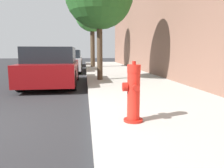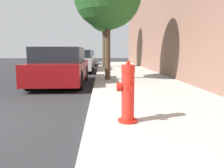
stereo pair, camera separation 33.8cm
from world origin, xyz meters
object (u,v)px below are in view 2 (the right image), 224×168
at_px(fire_hydrant, 128,94).
at_px(parked_car_far, 85,58).
at_px(street_tree_far, 104,15).
at_px(parked_car_near, 61,67).
at_px(parked_car_mid, 79,61).

distance_m(fire_hydrant, parked_car_far, 16.63).
distance_m(fire_hydrant, street_tree_far, 13.05).
height_order(parked_car_near, street_tree_far, street_tree_far).
relative_size(fire_hydrant, parked_car_far, 0.20).
relative_size(parked_car_near, street_tree_far, 0.83).
distance_m(fire_hydrant, parked_car_mid, 10.78).
bearing_deg(parked_car_near, fire_hydrant, -68.92).
bearing_deg(street_tree_far, fire_hydrant, -89.27).
bearing_deg(fire_hydrant, parked_car_far, 96.53).
bearing_deg(parked_car_far, street_tree_far, -65.91).
relative_size(fire_hydrant, parked_car_mid, 0.21).
height_order(fire_hydrant, street_tree_far, street_tree_far).
bearing_deg(fire_hydrant, parked_car_mid, 99.54).
bearing_deg(parked_car_far, parked_car_mid, -88.98).
bearing_deg(parked_car_near, parked_car_far, 89.81).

